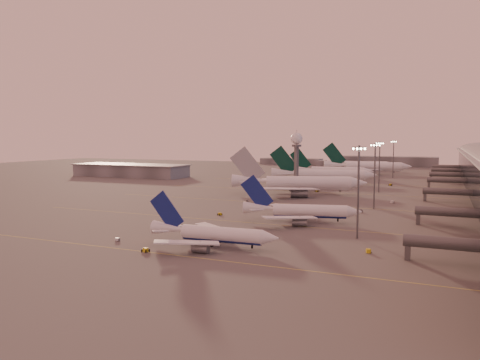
% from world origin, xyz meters
% --- Properties ---
extents(ground, '(700.00, 700.00, 0.00)m').
position_xyz_m(ground, '(0.00, 0.00, 0.00)').
color(ground, '#4E4C4C').
rests_on(ground, ground).
extents(taxiway_markings, '(180.00, 185.25, 0.02)m').
position_xyz_m(taxiway_markings, '(30.00, 56.00, 0.01)').
color(taxiway_markings, gold).
rests_on(taxiway_markings, ground).
extents(hangar, '(82.00, 27.00, 8.50)m').
position_xyz_m(hangar, '(-120.00, 140.00, 4.32)').
color(hangar, '#5C5E63').
rests_on(hangar, ground).
extents(radar_tower, '(6.40, 6.40, 31.10)m').
position_xyz_m(radar_tower, '(5.00, 120.00, 20.95)').
color(radar_tower, '#575A5F').
rests_on(radar_tower, ground).
extents(mast_a, '(3.60, 0.56, 25.00)m').
position_xyz_m(mast_a, '(58.00, 0.00, 13.74)').
color(mast_a, '#575A5F').
rests_on(mast_a, ground).
extents(mast_b, '(3.60, 0.56, 25.00)m').
position_xyz_m(mast_b, '(55.00, 55.00, 13.74)').
color(mast_b, '#575A5F').
rests_on(mast_b, ground).
extents(mast_c, '(3.60, 0.56, 25.00)m').
position_xyz_m(mast_c, '(50.00, 110.00, 13.74)').
color(mast_c, '#575A5F').
rests_on(mast_c, ground).
extents(mast_d, '(3.60, 0.56, 25.00)m').
position_xyz_m(mast_d, '(48.00, 200.00, 13.74)').
color(mast_d, '#575A5F').
rests_on(mast_d, ground).
extents(distant_horizon, '(165.00, 37.50, 9.00)m').
position_xyz_m(distant_horizon, '(2.62, 325.14, 3.89)').
color(distant_horizon, '#5C5E63').
rests_on(distant_horizon, ground).
extents(narrowbody_near, '(34.65, 27.62, 13.53)m').
position_xyz_m(narrowbody_near, '(26.79, -24.12, 2.74)').
color(narrowbody_near, white).
rests_on(narrowbody_near, ground).
extents(narrowbody_mid, '(37.95, 29.93, 15.07)m').
position_xyz_m(narrowbody_mid, '(37.45, 17.48, 3.05)').
color(narrowbody_mid, white).
rests_on(narrowbody_mid, ground).
extents(widebody_white, '(62.31, 49.11, 22.80)m').
position_xyz_m(widebody_white, '(16.23, 87.77, 3.95)').
color(widebody_white, white).
rests_on(widebody_white, ground).
extents(greentail_a, '(59.49, 47.33, 22.27)m').
position_xyz_m(greentail_a, '(15.50, 140.31, 3.93)').
color(greentail_a, white).
rests_on(greentail_a, ground).
extents(greentail_b, '(54.85, 44.07, 19.95)m').
position_xyz_m(greentail_b, '(11.06, 180.82, 3.52)').
color(greentail_b, white).
rests_on(greentail_b, ground).
extents(greentail_c, '(62.36, 49.65, 23.27)m').
position_xyz_m(greentail_c, '(27.78, 225.78, 4.11)').
color(greentail_c, white).
rests_on(greentail_c, ground).
extents(greentail_d, '(54.45, 43.57, 19.97)m').
position_xyz_m(greentail_d, '(16.96, 262.34, 3.53)').
color(greentail_d, white).
rests_on(greentail_d, ground).
extents(gsv_truck_a, '(5.03, 2.73, 1.92)m').
position_xyz_m(gsv_truck_a, '(1.44, -28.49, 0.98)').
color(gsv_truck_a, silver).
rests_on(gsv_truck_a, ground).
extents(gsv_tug_near, '(2.30, 3.54, 0.97)m').
position_xyz_m(gsv_tug_near, '(14.65, -35.38, 0.50)').
color(gsv_tug_near, yellow).
rests_on(gsv_tug_near, ground).
extents(gsv_catering_a, '(5.19, 3.93, 3.90)m').
position_xyz_m(gsv_catering_a, '(63.35, -15.14, 1.95)').
color(gsv_catering_a, yellow).
rests_on(gsv_catering_a, ground).
extents(gsv_tug_mid, '(3.61, 3.35, 0.89)m').
position_xyz_m(gsv_tug_mid, '(7.88, 18.62, 0.46)').
color(gsv_tug_mid, yellow).
rests_on(gsv_tug_mid, ground).
extents(gsv_truck_b, '(6.28, 4.39, 2.39)m').
position_xyz_m(gsv_truck_b, '(52.17, 44.73, 1.22)').
color(gsv_truck_b, '#555759').
rests_on(gsv_truck_b, ground).
extents(gsv_truck_c, '(5.07, 3.62, 1.94)m').
position_xyz_m(gsv_truck_c, '(4.06, 53.36, 0.99)').
color(gsv_truck_c, '#555759').
rests_on(gsv_truck_c, ground).
extents(gsv_catering_b, '(6.04, 3.54, 4.65)m').
position_xyz_m(gsv_catering_b, '(60.10, 73.52, 2.32)').
color(gsv_catering_b, silver).
rests_on(gsv_catering_b, ground).
extents(gsv_tug_far, '(2.99, 4.25, 1.11)m').
position_xyz_m(gsv_tug_far, '(21.44, 101.24, 0.57)').
color(gsv_tug_far, yellow).
rests_on(gsv_tug_far, ground).
extents(gsv_truck_d, '(3.31, 5.35, 2.03)m').
position_xyz_m(gsv_truck_d, '(-30.04, 116.52, 1.04)').
color(gsv_truck_d, '#555759').
rests_on(gsv_truck_d, ground).
extents(gsv_tug_hangar, '(4.18, 3.11, 1.07)m').
position_xyz_m(gsv_tug_hangar, '(51.93, 146.26, 0.55)').
color(gsv_tug_hangar, yellow).
rests_on(gsv_tug_hangar, ground).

